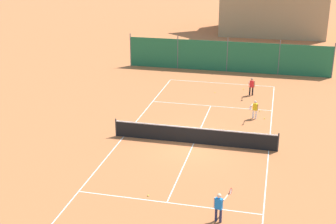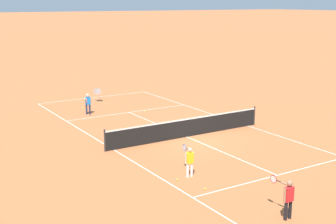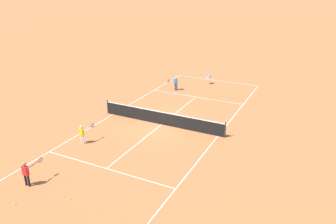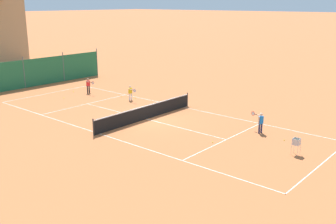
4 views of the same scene
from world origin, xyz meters
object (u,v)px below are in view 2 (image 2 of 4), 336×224
(player_near_baseline, at_px, (288,196))
(tennis_ball_service_box, at_px, (145,111))
(player_far_service, at_px, (88,102))
(tennis_ball_alley_right, at_px, (177,179))
(ball_hopper, at_px, (98,92))
(player_near_service, at_px, (189,159))
(tennis_ball_by_net_left, at_px, (205,189))
(tennis_ball_far_corner, at_px, (83,108))
(tennis_net, at_px, (187,127))

(player_near_baseline, relative_size, tennis_ball_service_box, 19.85)
(player_far_service, relative_size, tennis_ball_alley_right, 19.42)
(player_far_service, height_order, ball_hopper, player_far_service)
(player_near_service, distance_m, tennis_ball_by_net_left, 1.61)
(tennis_ball_far_corner, bearing_deg, player_near_service, 85.78)
(player_near_service, xyz_separation_m, tennis_ball_far_corner, (-1.01, -13.66, -0.67))
(player_far_service, height_order, tennis_ball_alley_right, player_far_service)
(player_near_service, bearing_deg, tennis_net, -123.18)
(player_far_service, relative_size, ball_hopper, 1.44)
(tennis_net, relative_size, player_near_baseline, 7.01)
(player_far_service, bearing_deg, tennis_ball_far_corner, -101.16)
(player_near_service, bearing_deg, tennis_ball_alley_right, 9.50)
(tennis_ball_alley_right, relative_size, tennis_ball_far_corner, 1.00)
(ball_hopper, bearing_deg, tennis_ball_alley_right, 77.71)
(tennis_ball_by_net_left, bearing_deg, tennis_net, -118.62)
(player_far_service, distance_m, ball_hopper, 3.70)
(player_far_service, xyz_separation_m, tennis_ball_by_net_left, (0.95, 13.35, -0.71))
(tennis_net, height_order, player_near_baseline, player_near_baseline)
(tennis_ball_far_corner, xyz_separation_m, ball_hopper, (-1.65, -1.37, 0.62))
(tennis_ball_far_corner, bearing_deg, player_near_baseline, 88.51)
(tennis_net, height_order, player_far_service, player_far_service)
(tennis_ball_service_box, bearing_deg, tennis_ball_far_corner, -45.01)
(tennis_ball_alley_right, bearing_deg, player_far_service, -96.19)
(player_far_service, height_order, tennis_ball_far_corner, player_far_service)
(tennis_ball_service_box, bearing_deg, tennis_ball_alley_right, 66.98)
(tennis_ball_far_corner, bearing_deg, tennis_ball_by_net_left, 85.11)
(tennis_ball_by_net_left, distance_m, ball_hopper, 16.74)
(tennis_net, height_order, tennis_ball_by_net_left, tennis_net)
(player_far_service, distance_m, tennis_ball_far_corner, 1.92)
(player_near_service, relative_size, ball_hopper, 1.35)
(tennis_ball_by_net_left, relative_size, tennis_ball_alley_right, 1.00)
(tennis_net, bearing_deg, player_near_service, 56.82)
(player_near_service, distance_m, tennis_ball_far_corner, 13.71)
(tennis_net, relative_size, player_far_service, 7.16)
(tennis_ball_service_box, distance_m, ball_hopper, 4.55)
(player_far_service, distance_m, tennis_ball_alley_right, 12.11)
(ball_hopper, bearing_deg, player_far_service, 57.40)
(tennis_ball_service_box, distance_m, tennis_ball_alley_right, 11.76)
(tennis_net, xyz_separation_m, tennis_ball_by_net_left, (3.31, 6.06, -0.47))
(tennis_ball_alley_right, xyz_separation_m, ball_hopper, (-3.30, -15.14, 0.62))
(tennis_ball_by_net_left, bearing_deg, tennis_ball_alley_right, -74.93)
(tennis_net, distance_m, player_near_service, 5.53)
(tennis_ball_service_box, bearing_deg, tennis_net, 81.31)
(player_far_service, relative_size, tennis_ball_service_box, 19.42)
(player_far_service, bearing_deg, tennis_ball_service_box, 159.99)
(player_near_service, height_order, ball_hopper, player_near_service)
(player_near_service, relative_size, tennis_ball_service_box, 18.18)
(tennis_ball_alley_right, distance_m, ball_hopper, 15.50)
(player_near_service, distance_m, ball_hopper, 15.26)
(tennis_ball_alley_right, height_order, ball_hopper, ball_hopper)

